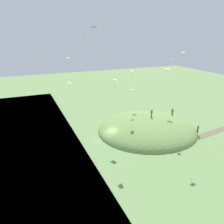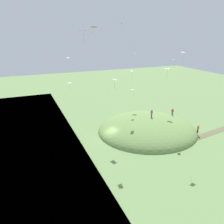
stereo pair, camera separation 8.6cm
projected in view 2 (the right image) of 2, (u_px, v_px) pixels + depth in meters
The scene contains 19 objects.
ground_plane at pixel (109, 138), 43.66m from camera, with size 160.00×160.00×0.00m, color #6C8D51.
grass_hill at pixel (147, 130), 47.29m from camera, with size 21.23×19.98×5.47m, color #6F924C.
dirt_path at pixel (215, 132), 46.67m from camera, with size 16.30×1.56×0.04m, color #666444.
person_watching_kites at pixel (152, 112), 46.84m from camera, with size 0.63×0.63×1.74m.
person_near_shore at pixel (198, 128), 44.49m from camera, with size 0.44×0.44×1.75m.
person_walking_path at pixel (173, 111), 50.22m from camera, with size 0.54×0.54×1.65m.
kite_0 at pixel (122, 24), 36.74m from camera, with size 0.69×0.93×1.41m.
kite_1 at pixel (83, 31), 35.31m from camera, with size 1.28×1.08×2.18m.
kite_2 at pixel (183, 53), 35.72m from camera, with size 0.88×0.71×2.11m.
kite_3 at pixel (94, 27), 33.76m from camera, with size 1.11×0.91×1.19m.
kite_4 at pixel (115, 80), 39.36m from camera, with size 0.97×1.17×1.76m.
kite_5 at pixel (173, 60), 42.76m from camera, with size 0.83×0.93×1.81m.
kite_6 at pixel (167, 69), 48.57m from camera, with size 1.23×1.11×2.30m.
kite_7 at pixel (134, 35), 54.37m from camera, with size 1.04×1.22×1.78m.
kite_8 at pixel (68, 58), 49.21m from camera, with size 0.79×1.01×2.01m.
kite_9 at pixel (70, 83), 51.08m from camera, with size 0.84×1.14×1.47m.
kite_10 at pixel (132, 90), 47.76m from camera, with size 0.85×0.82×1.75m.
kite_11 at pixel (134, 53), 59.13m from camera, with size 0.93×0.88×1.12m.
kite_12 at pixel (132, 72), 44.67m from camera, with size 1.01×1.07×2.22m.
Camera 2 is at (-14.85, -36.40, 19.71)m, focal length 35.26 mm.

